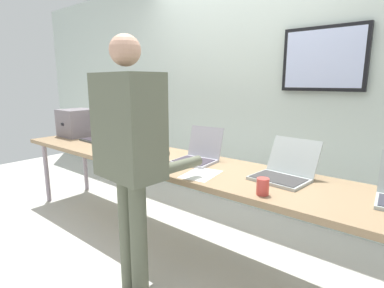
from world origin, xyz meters
name	(u,v)px	position (x,y,z in m)	size (l,w,h in m)	color
ground	(174,244)	(0.00, 0.00, -0.02)	(8.00, 8.00, 0.04)	beige
back_wall	(245,88)	(0.02, 1.13, 1.32)	(8.00, 0.11, 2.63)	silver
workbench	(173,165)	(0.00, 0.00, 0.70)	(3.77, 0.70, 0.75)	#917453
equipment_box	(77,123)	(-1.66, 0.11, 0.91)	(0.35, 0.38, 0.32)	slate
laptop_station_0	(101,135)	(-1.23, 0.14, 0.80)	(0.32, 0.36, 0.24)	#373B3C
laptop_station_1	(141,143)	(-0.52, 0.11, 0.81)	(0.36, 0.35, 0.28)	#ABAEB8
laptop_station_2	(199,154)	(0.19, 0.11, 0.81)	(0.34, 0.37, 0.27)	#B0AEBB
laptop_station_3	(285,170)	(0.92, 0.12, 0.80)	(0.38, 0.41, 0.25)	#ABB3B2
person	(130,145)	(0.23, -0.62, 1.00)	(0.46, 0.61, 1.65)	#5D624E
coffee_mug	(263,187)	(0.94, -0.25, 0.79)	(0.07, 0.07, 0.10)	#CC413A
paper_sheet	(201,174)	(0.43, -0.17, 0.75)	(0.26, 0.33, 0.00)	white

